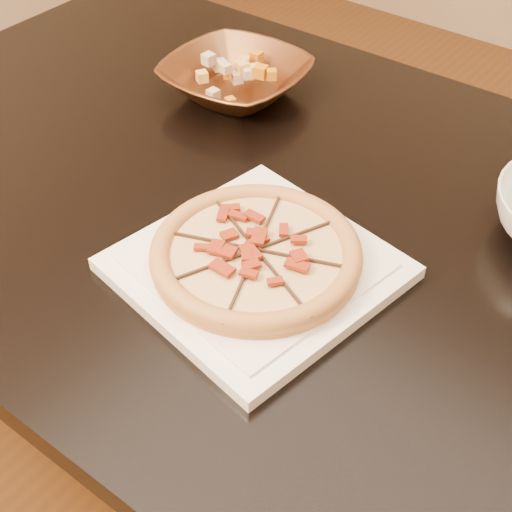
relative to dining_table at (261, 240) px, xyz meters
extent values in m
cube|color=#523012|center=(0.00, 0.19, -0.66)|extent=(4.00, 4.00, 0.02)
cube|color=black|center=(0.00, 0.00, 0.08)|extent=(1.47, 0.96, 0.04)
cylinder|color=black|center=(-0.65, 0.39, -0.30)|extent=(0.07, 0.07, 0.71)
cube|color=white|center=(0.10, -0.14, 0.11)|extent=(0.34, 0.34, 0.02)
cube|color=white|center=(0.10, -0.14, 0.12)|extent=(0.29, 0.29, 0.00)
cylinder|color=#C28B45|center=(0.10, -0.14, 0.12)|extent=(0.26, 0.26, 0.01)
torus|color=#C28B45|center=(0.10, -0.14, 0.13)|extent=(0.26, 0.26, 0.03)
cylinder|color=#DFB979|center=(0.10, -0.14, 0.13)|extent=(0.21, 0.21, 0.01)
cube|color=black|center=(0.10, -0.14, 0.14)|extent=(0.11, 0.24, 0.01)
cube|color=black|center=(0.10, -0.14, 0.14)|extent=(0.10, 0.24, 0.01)
cube|color=black|center=(0.10, -0.14, 0.14)|extent=(0.24, 0.11, 0.01)
cube|color=black|center=(0.10, -0.14, 0.14)|extent=(0.24, 0.10, 0.01)
cube|color=maroon|center=(0.12, -0.15, 0.14)|extent=(0.03, 0.02, 0.00)
cube|color=maroon|center=(0.14, -0.15, 0.14)|extent=(0.03, 0.02, 0.00)
cube|color=maroon|center=(0.17, -0.13, 0.14)|extent=(0.03, 0.02, 0.00)
cube|color=maroon|center=(0.12, -0.13, 0.14)|extent=(0.03, 0.02, 0.00)
cube|color=maroon|center=(0.14, -0.11, 0.14)|extent=(0.03, 0.03, 0.00)
cube|color=maroon|center=(0.14, -0.08, 0.14)|extent=(0.03, 0.03, 0.00)
cube|color=maroon|center=(0.11, -0.11, 0.14)|extent=(0.02, 0.03, 0.00)
cube|color=maroon|center=(0.10, -0.08, 0.14)|extent=(0.02, 0.02, 0.00)
cube|color=maroon|center=(0.08, -0.06, 0.14)|extent=(0.02, 0.03, 0.00)
cube|color=maroon|center=(0.08, -0.11, 0.14)|extent=(0.02, 0.03, 0.00)
cube|color=maroon|center=(0.06, -0.09, 0.14)|extent=(0.03, 0.03, 0.00)
cube|color=maroon|center=(0.08, -0.13, 0.14)|extent=(0.03, 0.02, 0.00)
cube|color=maroon|center=(0.05, -0.13, 0.14)|extent=(0.03, 0.02, 0.00)
cube|color=maroon|center=(0.03, -0.14, 0.14)|extent=(0.02, 0.01, 0.00)
cube|color=maroon|center=(0.07, -0.15, 0.14)|extent=(0.03, 0.02, 0.00)
cube|color=maroon|center=(0.05, -0.17, 0.14)|extent=(0.03, 0.02, 0.00)
cube|color=maroon|center=(0.05, -0.20, 0.14)|extent=(0.03, 0.03, 0.00)
cube|color=maroon|center=(0.08, -0.18, 0.14)|extent=(0.02, 0.03, 0.00)
cube|color=maroon|center=(0.09, -0.20, 0.14)|extent=(0.02, 0.03, 0.00)
cube|color=maroon|center=(0.10, -0.16, 0.14)|extent=(0.02, 0.02, 0.00)
cube|color=maroon|center=(0.12, -0.18, 0.14)|extent=(0.02, 0.03, 0.00)
cube|color=maroon|center=(0.14, -0.20, 0.14)|extent=(0.03, 0.03, 0.00)
cube|color=maroon|center=(0.12, -0.16, 0.14)|extent=(0.03, 0.03, 0.00)
imported|color=brown|center=(-0.20, 0.19, 0.13)|extent=(0.25, 0.25, 0.06)
cube|color=#C4AB8D|center=(-0.20, 0.19, 0.17)|extent=(0.03, 0.03, 0.03)
cube|color=#BA6B0E|center=(-0.19, 0.20, 0.17)|extent=(0.03, 0.03, 0.03)
cube|color=gold|center=(-0.18, 0.21, 0.17)|extent=(0.03, 0.03, 0.03)
cube|color=#C4AB8D|center=(-0.18, 0.23, 0.17)|extent=(0.03, 0.03, 0.03)
cube|color=#BA6B0E|center=(-0.20, 0.20, 0.17)|extent=(0.03, 0.03, 0.03)
cube|color=gold|center=(-0.21, 0.22, 0.17)|extent=(0.03, 0.03, 0.03)
cube|color=#C4AB8D|center=(-0.22, 0.23, 0.17)|extent=(0.03, 0.03, 0.03)
cube|color=#BA6B0E|center=(-0.21, 0.19, 0.17)|extent=(0.03, 0.03, 0.03)
cube|color=gold|center=(-0.22, 0.20, 0.17)|extent=(0.03, 0.03, 0.03)
cube|color=#C4AB8D|center=(-0.24, 0.20, 0.17)|extent=(0.03, 0.03, 0.03)
cube|color=#BA6B0E|center=(-0.25, 0.18, 0.17)|extent=(0.03, 0.03, 0.03)
cube|color=gold|center=(-0.21, 0.19, 0.17)|extent=(0.03, 0.03, 0.03)
cube|color=#C4AB8D|center=(-0.22, 0.17, 0.17)|extent=(0.03, 0.03, 0.03)
cube|color=#BA6B0E|center=(-0.22, 0.15, 0.17)|extent=(0.03, 0.03, 0.03)
cube|color=gold|center=(-0.20, 0.19, 0.17)|extent=(0.03, 0.03, 0.03)
cube|color=#C4AB8D|center=(-0.20, 0.17, 0.17)|extent=(0.03, 0.03, 0.03)
cube|color=#BA6B0E|center=(-0.18, 0.16, 0.17)|extent=(0.03, 0.03, 0.03)
cube|color=gold|center=(-0.16, 0.16, 0.17)|extent=(0.03, 0.03, 0.03)
cube|color=#C4AB8D|center=(-0.19, 0.19, 0.17)|extent=(0.03, 0.03, 0.03)
camera|label=1|loc=(0.50, -0.66, 0.73)|focal=50.00mm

